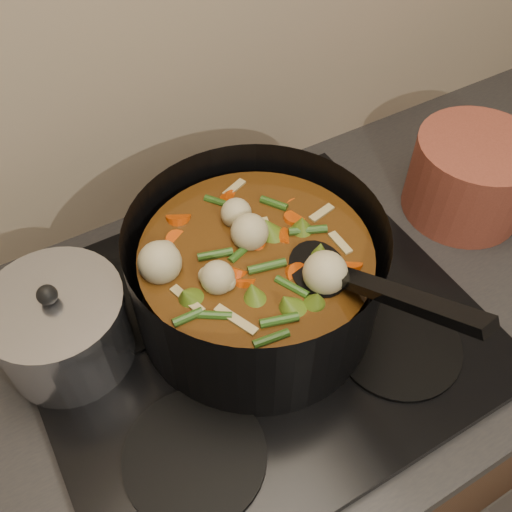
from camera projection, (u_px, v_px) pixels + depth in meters
counter at (255, 450)px, 1.19m from camera, size 2.64×0.64×0.91m
stovetop at (254, 329)px, 0.84m from camera, size 0.62×0.54×0.03m
stockpot at (256, 275)px, 0.79m from camera, size 0.36×0.47×0.25m
saucepan at (63, 328)px, 0.75m from camera, size 0.18×0.18×0.15m
terracotta_crock at (470, 177)px, 0.96m from camera, size 0.27×0.27×0.14m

